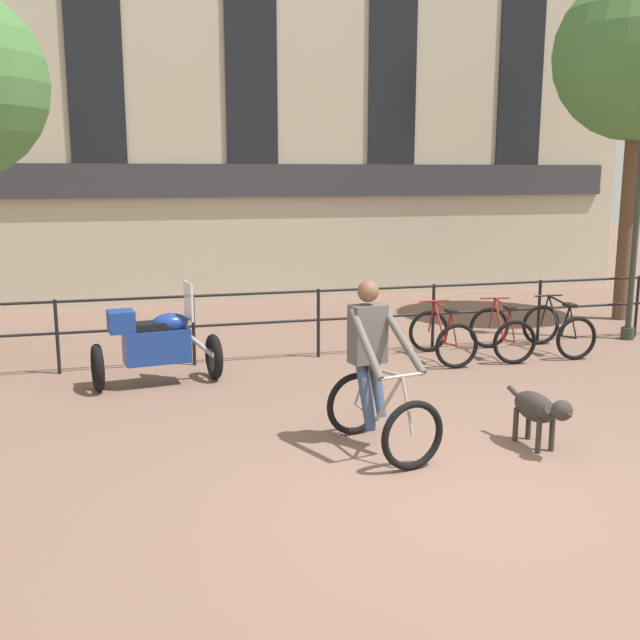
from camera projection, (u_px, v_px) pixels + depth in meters
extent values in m
plane|color=#7A5B4C|center=(472.00, 496.00, 6.49)|extent=(60.00, 60.00, 0.00)
cylinder|color=black|center=(57.00, 337.00, 10.36)|extent=(0.05, 0.05, 1.05)
cylinder|color=black|center=(194.00, 330.00, 10.84)|extent=(0.05, 0.05, 1.05)
cylinder|color=black|center=(318.00, 323.00, 11.32)|extent=(0.05, 0.05, 1.05)
cylinder|color=black|center=(433.00, 317.00, 11.79)|extent=(0.05, 0.05, 1.05)
cylinder|color=black|center=(539.00, 312.00, 12.27)|extent=(0.05, 0.05, 1.05)
cylinder|color=black|center=(637.00, 306.00, 12.75)|extent=(0.05, 0.05, 1.05)
cylinder|color=black|center=(318.00, 291.00, 11.22)|extent=(15.00, 0.04, 0.04)
cylinder|color=black|center=(318.00, 320.00, 11.31)|extent=(15.00, 0.04, 0.04)
cube|color=#BCB299|center=(248.00, 57.00, 15.91)|extent=(18.00, 0.60, 10.37)
cube|color=#333338|center=(253.00, 181.00, 16.07)|extent=(17.10, 0.12, 0.70)
cube|color=black|center=(92.00, 21.00, 14.70)|extent=(1.10, 0.06, 5.81)
cube|color=black|center=(250.00, 29.00, 15.50)|extent=(1.10, 0.06, 5.81)
cube|color=black|center=(393.00, 36.00, 16.30)|extent=(1.10, 0.06, 5.81)
cube|color=black|center=(523.00, 42.00, 17.10)|extent=(1.10, 0.06, 5.81)
torus|color=black|center=(413.00, 435.00, 7.01)|extent=(0.68, 0.20, 0.68)
torus|color=black|center=(355.00, 404.00, 7.98)|extent=(0.68, 0.20, 0.68)
cylinder|color=#9E998E|center=(389.00, 399.00, 7.34)|extent=(0.13, 0.49, 0.60)
cylinder|color=#9E998E|center=(372.00, 394.00, 7.64)|extent=(0.08, 0.23, 0.52)
cylinder|color=#9E998E|center=(384.00, 371.00, 7.38)|extent=(0.17, 0.66, 0.10)
cylinder|color=#9E998E|center=(366.00, 412.00, 7.79)|extent=(0.12, 0.44, 0.08)
cylinder|color=#9E998E|center=(361.00, 386.00, 7.83)|extent=(0.08, 0.26, 0.47)
cylinder|color=#9E998E|center=(407.00, 406.00, 7.05)|extent=(0.07, 0.23, 0.54)
cylinder|color=#9E998E|center=(402.00, 376.00, 7.08)|extent=(0.48, 0.13, 0.03)
cube|color=black|center=(367.00, 365.00, 7.67)|extent=(0.17, 0.26, 0.05)
cube|color=#56514C|center=(368.00, 334.00, 7.61)|extent=(0.40, 0.29, 0.60)
sphere|color=brown|center=(368.00, 291.00, 7.52)|extent=(0.22, 0.22, 0.22)
cylinder|color=#56514C|center=(366.00, 344.00, 7.23)|extent=(0.16, 0.72, 0.60)
cylinder|color=#56514C|center=(403.00, 340.00, 7.41)|extent=(0.28, 0.71, 0.60)
cylinder|color=#384766|center=(366.00, 397.00, 7.61)|extent=(0.20, 0.32, 0.69)
cylinder|color=#384766|center=(378.00, 389.00, 7.66)|extent=(0.14, 0.31, 0.58)
ellipsoid|color=#332D28|center=(535.00, 407.00, 7.62)|extent=(0.32, 0.61, 0.30)
cylinder|color=#332D28|center=(550.00, 411.00, 7.40)|extent=(0.18, 0.18, 0.17)
sphere|color=#332D28|center=(562.00, 410.00, 7.23)|extent=(0.20, 0.20, 0.20)
cone|color=#332D28|center=(568.00, 415.00, 7.15)|extent=(0.13, 0.14, 0.11)
cylinder|color=#332D28|center=(514.00, 392.00, 7.92)|extent=(0.08, 0.20, 0.11)
cylinder|color=#332D28|center=(539.00, 436.00, 7.46)|extent=(0.06, 0.06, 0.36)
cylinder|color=#332D28|center=(552.00, 434.00, 7.52)|extent=(0.06, 0.06, 0.36)
cylinder|color=#332D28|center=(516.00, 425.00, 7.80)|extent=(0.06, 0.06, 0.36)
cylinder|color=#332D28|center=(529.00, 423.00, 7.86)|extent=(0.06, 0.06, 0.36)
torus|color=black|center=(214.00, 357.00, 10.15)|extent=(0.20, 0.63, 0.62)
torus|color=black|center=(98.00, 368.00, 9.57)|extent=(0.20, 0.63, 0.62)
cube|color=navy|center=(157.00, 346.00, 9.82)|extent=(0.89, 0.51, 0.44)
ellipsoid|color=navy|center=(170.00, 322.00, 9.83)|extent=(0.52, 0.38, 0.24)
cube|color=black|center=(148.00, 326.00, 9.73)|extent=(0.60, 0.37, 0.10)
cylinder|color=#B2B2B7|center=(200.00, 345.00, 10.04)|extent=(0.43, 0.12, 0.41)
cube|color=silver|center=(189.00, 301.00, 9.88)|extent=(0.09, 0.44, 0.50)
cube|color=navy|center=(121.00, 321.00, 9.58)|extent=(0.37, 0.40, 0.28)
torus|color=black|center=(429.00, 331.00, 11.68)|extent=(0.66, 0.07, 0.66)
torus|color=black|center=(457.00, 346.00, 10.68)|extent=(0.66, 0.07, 0.66)
cylinder|color=maroon|center=(440.00, 322.00, 11.25)|extent=(0.04, 0.47, 0.58)
cylinder|color=maroon|center=(448.00, 328.00, 10.95)|extent=(0.04, 0.22, 0.51)
cylinder|color=maroon|center=(443.00, 307.00, 11.11)|extent=(0.04, 0.63, 0.10)
cylinder|color=maroon|center=(451.00, 345.00, 10.89)|extent=(0.03, 0.42, 0.07)
cylinder|color=maroon|center=(454.00, 329.00, 10.75)|extent=(0.03, 0.25, 0.46)
cylinder|color=maroon|center=(432.00, 316.00, 11.54)|extent=(0.03, 0.21, 0.52)
cylinder|color=maroon|center=(434.00, 301.00, 11.40)|extent=(0.48, 0.04, 0.03)
cube|color=black|center=(451.00, 311.00, 10.81)|extent=(0.12, 0.24, 0.05)
torus|color=black|center=(489.00, 328.00, 11.94)|extent=(0.66, 0.14, 0.66)
torus|color=black|center=(515.00, 342.00, 10.92)|extent=(0.66, 0.14, 0.66)
cylinder|color=maroon|center=(499.00, 318.00, 11.50)|extent=(0.09, 0.47, 0.58)
cylinder|color=maroon|center=(507.00, 325.00, 11.20)|extent=(0.06, 0.22, 0.51)
cylinder|color=maroon|center=(502.00, 304.00, 11.36)|extent=(0.11, 0.63, 0.10)
cylinder|color=maroon|center=(509.00, 341.00, 11.13)|extent=(0.08, 0.42, 0.07)
cylinder|color=maroon|center=(512.00, 326.00, 10.99)|extent=(0.05, 0.25, 0.46)
cylinder|color=maroon|center=(492.00, 313.00, 11.80)|extent=(0.05, 0.21, 0.52)
cylinder|color=maroon|center=(495.00, 298.00, 11.66)|extent=(0.48, 0.09, 0.03)
cube|color=black|center=(510.00, 308.00, 11.06)|extent=(0.15, 0.25, 0.05)
torus|color=black|center=(541.00, 325.00, 12.18)|extent=(0.66, 0.09, 0.66)
torus|color=black|center=(576.00, 338.00, 11.18)|extent=(0.66, 0.09, 0.66)
cylinder|color=black|center=(555.00, 315.00, 11.75)|extent=(0.05, 0.47, 0.58)
cylinder|color=black|center=(565.00, 321.00, 11.45)|extent=(0.04, 0.22, 0.51)
cylinder|color=black|center=(559.00, 301.00, 11.61)|extent=(0.06, 0.63, 0.10)
cylinder|color=black|center=(569.00, 337.00, 11.38)|extent=(0.04, 0.42, 0.07)
cylinder|color=black|center=(573.00, 322.00, 11.25)|extent=(0.03, 0.25, 0.46)
cylinder|color=black|center=(545.00, 310.00, 12.04)|extent=(0.03, 0.21, 0.52)
cylinder|color=black|center=(549.00, 296.00, 11.90)|extent=(0.48, 0.05, 0.03)
cube|color=black|center=(570.00, 305.00, 11.31)|extent=(0.13, 0.24, 0.05)
cylinder|color=#2D382D|center=(628.00, 333.00, 12.63)|extent=(0.22, 0.22, 0.20)
cylinder|color=#2D382D|center=(638.00, 205.00, 12.22)|extent=(0.10, 0.10, 4.48)
cylinder|color=brown|center=(627.00, 214.00, 14.00)|extent=(0.26, 0.26, 4.02)
sphere|color=#477A3D|center=(639.00, 55.00, 13.45)|extent=(3.05, 3.05, 3.05)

